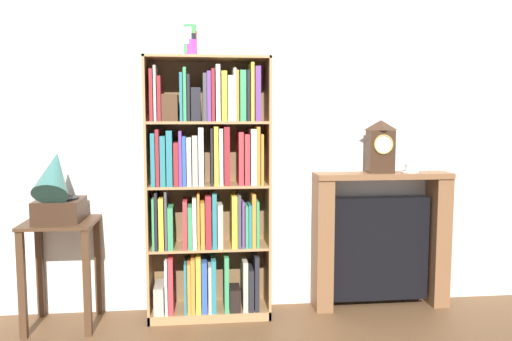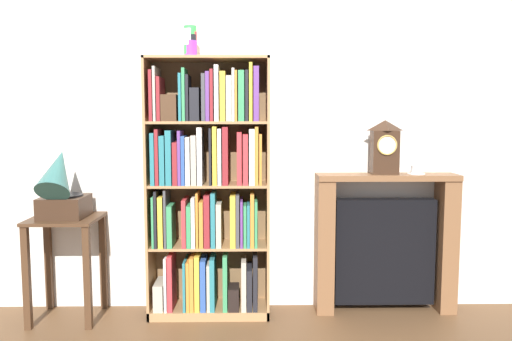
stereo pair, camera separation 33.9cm
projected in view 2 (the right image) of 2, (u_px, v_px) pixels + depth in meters
name	position (u px, v px, depth m)	size (l,w,h in m)	color
ground_plane	(209.00, 320.00, 3.60)	(7.70, 6.40, 0.02)	brown
wall_back	(229.00, 130.00, 3.75)	(4.70, 0.08, 2.60)	silver
bookshelf	(208.00, 192.00, 3.59)	(0.84, 0.31, 1.79)	#A87A4C
cup_stack	(190.00, 42.00, 3.47)	(0.09, 0.09, 0.21)	purple
side_table_left	(66.00, 247.00, 3.56)	(0.46, 0.44, 0.71)	#472D1C
gramophone	(61.00, 188.00, 3.46)	(0.29, 0.45, 0.52)	#382316
fireplace_mantel	(385.00, 243.00, 3.72)	(0.99, 0.23, 0.99)	brown
mantel_clock	(385.00, 147.00, 3.63)	(0.18, 0.13, 0.38)	#382316
teacup_with_saucer	(416.00, 170.00, 3.65)	(0.13, 0.12, 0.06)	white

